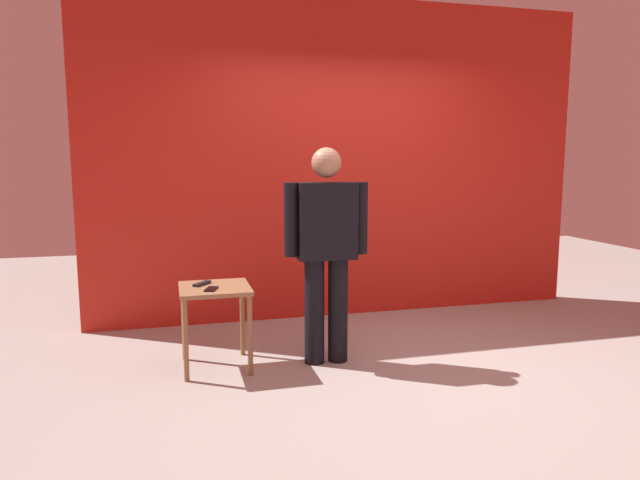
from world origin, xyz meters
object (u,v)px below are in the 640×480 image
side_table (215,300)px  tv_remote (202,284)px  standing_person (326,244)px  cell_phone (211,289)px

side_table → tv_remote: tv_remote is taller
standing_person → side_table: standing_person is taller
standing_person → cell_phone: bearing=-179.5°
standing_person → tv_remote: standing_person is taller
standing_person → side_table: (-0.81, 0.09, -0.39)m
cell_phone → tv_remote: (-0.05, 0.17, 0.01)m
side_table → cell_phone: (-0.03, -0.10, 0.11)m
cell_phone → tv_remote: size_ratio=0.85×
standing_person → side_table: 0.91m
standing_person → tv_remote: size_ratio=9.46×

